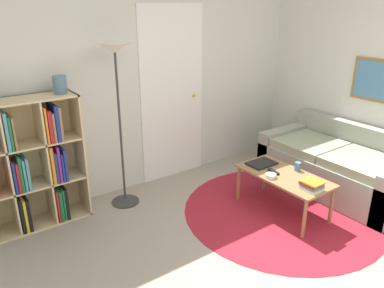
{
  "coord_description": "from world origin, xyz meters",
  "views": [
    {
      "loc": [
        -2.1,
        -1.35,
        2.1
      ],
      "look_at": [
        -0.18,
        1.32,
        0.85
      ],
      "focal_mm": 35.0,
      "sensor_mm": 36.0,
      "label": 1
    }
  ],
  "objects_px": {
    "floor_lamp": "(116,74)",
    "couch": "(339,166)",
    "bookshelf": "(22,167)",
    "laptop": "(262,163)",
    "bowl": "(271,176)",
    "cup": "(298,166)",
    "coffee_table": "(284,178)",
    "vase_on_shelf": "(60,85)"
  },
  "relations": [
    {
      "from": "floor_lamp",
      "to": "couch",
      "type": "relative_size",
      "value": 1.02
    },
    {
      "from": "bookshelf",
      "to": "couch",
      "type": "relative_size",
      "value": 0.75
    },
    {
      "from": "laptop",
      "to": "bowl",
      "type": "distance_m",
      "value": 0.34
    },
    {
      "from": "bowl",
      "to": "cup",
      "type": "height_order",
      "value": "cup"
    },
    {
      "from": "bookshelf",
      "to": "couch",
      "type": "height_order",
      "value": "bookshelf"
    },
    {
      "from": "bowl",
      "to": "couch",
      "type": "bearing_deg",
      "value": -2.02
    },
    {
      "from": "floor_lamp",
      "to": "couch",
      "type": "xyz_separation_m",
      "value": [
        2.25,
        -1.15,
        -1.17
      ]
    },
    {
      "from": "coffee_table",
      "to": "bowl",
      "type": "xyz_separation_m",
      "value": [
        -0.17,
        0.03,
        0.07
      ]
    },
    {
      "from": "laptop",
      "to": "bowl",
      "type": "bearing_deg",
      "value": -119.81
    },
    {
      "from": "bookshelf",
      "to": "coffee_table",
      "type": "height_order",
      "value": "bookshelf"
    },
    {
      "from": "vase_on_shelf",
      "to": "bowl",
      "type": "bearing_deg",
      "value": -37.34
    },
    {
      "from": "bookshelf",
      "to": "laptop",
      "type": "xyz_separation_m",
      "value": [
        2.24,
        -0.95,
        -0.2
      ]
    },
    {
      "from": "coffee_table",
      "to": "floor_lamp",
      "type": "bearing_deg",
      "value": 138.09
    },
    {
      "from": "bowl",
      "to": "cup",
      "type": "distance_m",
      "value": 0.36
    },
    {
      "from": "bowl",
      "to": "vase_on_shelf",
      "type": "height_order",
      "value": "vase_on_shelf"
    },
    {
      "from": "coffee_table",
      "to": "laptop",
      "type": "relative_size",
      "value": 3.22
    },
    {
      "from": "bookshelf",
      "to": "couch",
      "type": "xyz_separation_m",
      "value": [
        3.22,
        -1.29,
        -0.37
      ]
    },
    {
      "from": "coffee_table",
      "to": "cup",
      "type": "relative_size",
      "value": 10.78
    },
    {
      "from": "floor_lamp",
      "to": "bookshelf",
      "type": "bearing_deg",
      "value": 172.17
    },
    {
      "from": "bookshelf",
      "to": "floor_lamp",
      "type": "relative_size",
      "value": 0.74
    },
    {
      "from": "floor_lamp",
      "to": "vase_on_shelf",
      "type": "distance_m",
      "value": 0.54
    },
    {
      "from": "couch",
      "to": "cup",
      "type": "distance_m",
      "value": 0.82
    },
    {
      "from": "cup",
      "to": "laptop",
      "type": "bearing_deg",
      "value": 119.59
    },
    {
      "from": "bookshelf",
      "to": "cup",
      "type": "xyz_separation_m",
      "value": [
        2.43,
        -1.29,
        -0.16
      ]
    },
    {
      "from": "cup",
      "to": "floor_lamp",
      "type": "bearing_deg",
      "value": 141.66
    },
    {
      "from": "couch",
      "to": "cup",
      "type": "bearing_deg",
      "value": -179.64
    },
    {
      "from": "coffee_table",
      "to": "vase_on_shelf",
      "type": "bearing_deg",
      "value": 144.66
    },
    {
      "from": "couch",
      "to": "vase_on_shelf",
      "type": "bearing_deg",
      "value": 155.19
    },
    {
      "from": "laptop",
      "to": "vase_on_shelf",
      "type": "height_order",
      "value": "vase_on_shelf"
    },
    {
      "from": "floor_lamp",
      "to": "couch",
      "type": "bearing_deg",
      "value": -27.09
    },
    {
      "from": "floor_lamp",
      "to": "bowl",
      "type": "xyz_separation_m",
      "value": [
        1.11,
        -1.11,
        -0.99
      ]
    },
    {
      "from": "floor_lamp",
      "to": "cup",
      "type": "relative_size",
      "value": 18.97
    },
    {
      "from": "bookshelf",
      "to": "floor_lamp",
      "type": "xyz_separation_m",
      "value": [
        0.97,
        -0.13,
        0.8
      ]
    },
    {
      "from": "bookshelf",
      "to": "cup",
      "type": "relative_size",
      "value": 14.05
    },
    {
      "from": "coffee_table",
      "to": "couch",
      "type": "bearing_deg",
      "value": -0.52
    },
    {
      "from": "bookshelf",
      "to": "laptop",
      "type": "bearing_deg",
      "value": -23.08
    },
    {
      "from": "couch",
      "to": "floor_lamp",
      "type": "bearing_deg",
      "value": 152.91
    },
    {
      "from": "bookshelf",
      "to": "bowl",
      "type": "bearing_deg",
      "value": -30.99
    },
    {
      "from": "vase_on_shelf",
      "to": "coffee_table",
      "type": "bearing_deg",
      "value": -35.34
    },
    {
      "from": "bookshelf",
      "to": "coffee_table",
      "type": "bearing_deg",
      "value": -29.67
    },
    {
      "from": "laptop",
      "to": "cup",
      "type": "height_order",
      "value": "cup"
    },
    {
      "from": "floor_lamp",
      "to": "coffee_table",
      "type": "bearing_deg",
      "value": -41.91
    }
  ]
}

